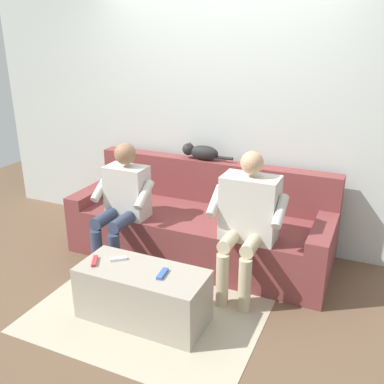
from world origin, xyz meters
The scene contains 11 objects.
ground_plane centered at (0.00, 0.60, 0.00)m, with size 8.00×8.00×0.00m, color brown.
back_wall centered at (0.00, -0.62, 1.23)m, with size 5.33×0.06×2.45m, color silver.
couch centered at (0.00, -0.13, 0.29)m, with size 2.42×0.86×0.86m.
coffee_table centered at (0.00, 0.97, 0.21)m, with size 0.95×0.42×0.41m.
person_left_seated centered at (-0.57, 0.27, 0.67)m, with size 0.60×0.53×1.17m.
person_right_seated centered at (0.57, 0.31, 0.63)m, with size 0.52×0.55×1.13m.
cat_on_backrest centered at (0.13, -0.43, 0.93)m, with size 0.52×0.14×0.15m.
remote_blue centered at (-0.17, 0.97, 0.42)m, with size 0.14×0.04×0.02m, color #3860B7.
remote_white centered at (0.23, 0.92, 0.42)m, with size 0.12×0.03×0.02m, color white.
remote_red centered at (0.38, 1.01, 0.42)m, with size 0.15×0.03×0.02m, color #B73333.
floor_rug centered at (0.00, 0.84, 0.00)m, with size 1.71×1.38×0.01m, color #B7AD93.
Camera 1 is at (-1.44, 3.30, 2.03)m, focal length 40.42 mm.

